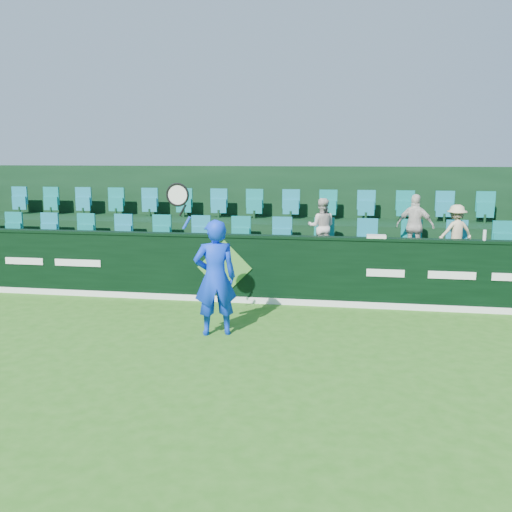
% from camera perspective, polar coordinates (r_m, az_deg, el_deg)
% --- Properties ---
extents(ground, '(60.00, 60.00, 0.00)m').
position_cam_1_polar(ground, '(7.84, -9.50, -11.73)').
color(ground, '#2C6E1A').
rests_on(ground, ground).
extents(sponsor_hoarding, '(16.00, 0.25, 1.35)m').
position_cam_1_polar(sponsor_hoarding, '(11.35, -3.03, -1.20)').
color(sponsor_hoarding, black).
rests_on(sponsor_hoarding, ground).
extents(stand_tier_front, '(16.00, 2.00, 0.80)m').
position_cam_1_polar(stand_tier_front, '(12.46, -1.93, -1.46)').
color(stand_tier_front, black).
rests_on(stand_tier_front, ground).
extents(stand_tier_back, '(16.00, 1.80, 1.30)m').
position_cam_1_polar(stand_tier_back, '(14.25, -0.42, 1.04)').
color(stand_tier_back, black).
rests_on(stand_tier_back, ground).
extents(stand_rear, '(16.00, 4.10, 2.60)m').
position_cam_1_polar(stand_rear, '(14.61, -0.12, 3.50)').
color(stand_rear, black).
rests_on(stand_rear, ground).
extents(seat_row_front, '(13.50, 0.50, 0.60)m').
position_cam_1_polar(seat_row_front, '(12.73, -1.59, 1.99)').
color(seat_row_front, teal).
rests_on(seat_row_front, stand_tier_front).
extents(seat_row_back, '(13.50, 0.50, 0.60)m').
position_cam_1_polar(seat_row_back, '(14.43, -0.21, 4.95)').
color(seat_row_back, teal).
rests_on(seat_row_back, stand_tier_back).
extents(tennis_player, '(1.22, 0.65, 2.53)m').
position_cam_1_polar(tennis_player, '(9.20, -4.14, -2.09)').
color(tennis_player, '#0D36E4').
rests_on(tennis_player, ground).
extents(spectator_left, '(0.59, 0.47, 1.20)m').
position_cam_1_polar(spectator_left, '(12.09, 6.57, 2.93)').
color(spectator_left, beige).
rests_on(spectator_left, stand_tier_front).
extents(spectator_middle, '(0.83, 0.55, 1.31)m').
position_cam_1_polar(spectator_middle, '(12.14, 15.63, 2.90)').
color(spectator_middle, silver).
rests_on(spectator_middle, stand_tier_front).
extents(spectator_right, '(0.81, 0.62, 1.10)m').
position_cam_1_polar(spectator_right, '(12.26, 19.36, 2.30)').
color(spectator_right, beige).
rests_on(spectator_right, stand_tier_front).
extents(towel, '(0.36, 0.23, 0.05)m').
position_cam_1_polar(towel, '(10.98, 11.94, 1.93)').
color(towel, silver).
rests_on(towel, sponsor_hoarding).
extents(drinks_bottle, '(0.06, 0.06, 0.19)m').
position_cam_1_polar(drinks_bottle, '(11.22, 21.89, 1.95)').
color(drinks_bottle, silver).
rests_on(drinks_bottle, sponsor_hoarding).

